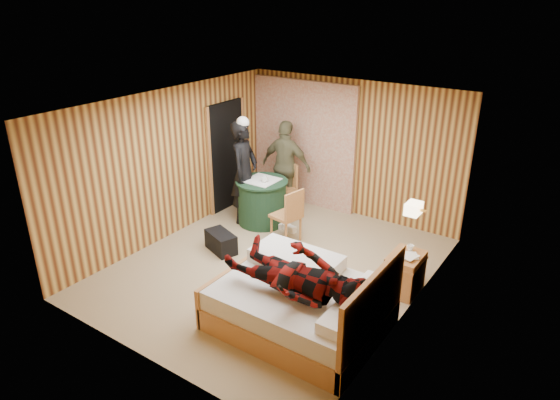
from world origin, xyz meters
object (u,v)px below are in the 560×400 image
Objects in this scene: woman_standing at (244,172)px; bed at (303,304)px; chair_near at (290,212)px; duffel_bag at (221,242)px; man_at_table at (286,166)px; round_table at (262,201)px; man_on_bed at (295,266)px; wall_lamp at (414,208)px; chair_far at (286,183)px; nightstand at (405,272)px.

bed is at bearing -142.29° from woman_standing.
chair_near is 1.65× the size of duffel_bag.
man_at_table is (-2.21, 2.92, 0.55)m from bed.
woman_standing reaches higher than round_table.
bed is at bearing 96.60° from man_on_bed.
chair_far is at bearing 153.85° from wall_lamp.
chair_far is at bearing 87.83° from round_table.
nightstand is 0.34× the size of man_on_bed.
chair_far is 0.50× the size of woman_standing.
wall_lamp is 3.17m from duffel_bag.
man_on_bed reaches higher than round_table.
man_at_table is at bearing -33.32° from woman_standing.
man_at_table is 0.97× the size of man_on_bed.
duffel_bag is 0.33× the size of man_at_table.
man_at_table reaches higher than bed.
wall_lamp reaches higher than bed.
round_table reaches higher than duffel_bag.
man_on_bed reaches higher than nightstand.
man_on_bed reaches higher than woman_standing.
chair_far is at bearing 154.34° from nightstand.
chair_far is 0.53× the size of man_on_bed.
woman_standing is (-0.41, 1.16, 0.77)m from duffel_bag.
man_on_bed is (2.21, -3.10, 0.44)m from chair_far.
man_at_table is at bearing -132.89° from chair_near.
chair_far is 1.35m from chair_near.
bed is 3.70m from man_at_table.
man_on_bed is at bearing -7.30° from duffel_bag.
man_on_bed is (2.23, -2.37, 0.56)m from round_table.
man_at_table reaches higher than nightstand.
wall_lamp is 2.33m from chair_near.
bed is 3.08m from round_table.
round_table is 1.00× the size of chair_far.
chair_far is (0.03, 0.73, 0.12)m from round_table.
duffel_bag is at bearing -28.86° from chair_near.
bed is at bearing -2.56° from duffel_bag.
round_table is (-3.01, 0.74, -0.88)m from wall_lamp.
duffel_bag is (0.09, -1.25, -0.25)m from round_table.
bed is 3.61m from chair_far.
nightstand is (-0.04, 0.05, -1.00)m from wall_lamp.
chair_near reaches higher than duffel_bag.
wall_lamp reaches higher than nightstand.
bed reaches higher than duffel_bag.
chair_far is 0.97m from woman_standing.
wall_lamp is 0.15× the size of man_at_table.
wall_lamp is 0.28× the size of chair_far.
woman_standing reaches higher than chair_near.
chair_far is 1.63× the size of duffel_bag.
man_at_table is at bearing 112.91° from duffel_bag.
man_at_table reaches higher than wall_lamp.
man_on_bed is (2.55, -2.28, 0.05)m from woman_standing.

